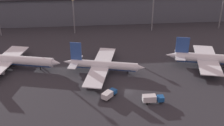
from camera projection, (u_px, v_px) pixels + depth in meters
ground at (128, 92)px, 105.56m from camera, size 600.00×600.00×0.00m
terminal_building at (108, 7)px, 178.31m from camera, size 205.33×21.06×17.25m
airplane_1 at (8, 60)px, 121.95m from camera, size 46.60×31.03×12.42m
airplane_2 at (103, 65)px, 118.40m from camera, size 34.78×36.91×12.66m
airplane_3 at (210, 59)px, 122.59m from camera, size 38.09×30.95×12.90m
service_vehicle_0 at (109, 94)px, 101.16m from camera, size 6.22×6.58×2.77m
service_vehicle_2 at (95, 81)px, 109.23m from camera, size 5.18×6.16×2.95m
service_vehicle_3 at (152, 98)px, 98.43m from camera, size 7.54×2.51×3.03m
lamp_post_1 at (73, 10)px, 155.25m from camera, size 1.80×1.80×20.40m
lamp_post_2 at (153, 7)px, 158.70m from camera, size 1.80×1.80×21.67m
lamp_post_3 at (223, 1)px, 161.08m from camera, size 1.80×1.80×25.89m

